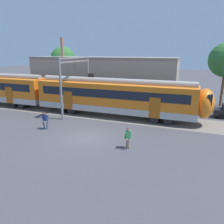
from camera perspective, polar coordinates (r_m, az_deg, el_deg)
name	(u,v)px	position (r m, az deg, el deg)	size (l,w,h in m)	color
ground_plane	(86,138)	(18.99, -6.87, -6.73)	(160.00, 160.00, 0.00)	#424247
track_bed	(35,107)	(30.60, -19.42, 1.13)	(80.00, 4.40, 0.01)	slate
commuter_train	(50,92)	(28.62, -15.98, 5.08)	(38.05, 3.07, 4.73)	#B2ADA8
pedestrian_navy	(45,119)	(21.54, -17.03, -1.80)	(0.54, 0.67, 1.67)	navy
pedestrian_green	(128,136)	(16.57, 4.15, -6.36)	(0.51, 0.71, 1.67)	#6B6051
catenary_gantry	(76,77)	(26.24, -9.46, 9.11)	(0.24, 6.64, 6.53)	gray
background_building	(102,79)	(32.49, -2.72, 8.54)	(21.48, 5.00, 9.20)	gray
street_tree_left	(63,59)	(38.97, -12.63, 13.25)	(4.23, 4.23, 7.97)	brown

